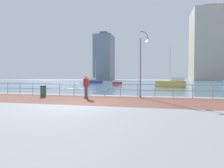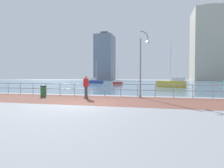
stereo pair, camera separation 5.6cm
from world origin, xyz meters
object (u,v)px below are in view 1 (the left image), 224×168
object	(u,v)px
trash_bin	(43,91)
sailboat_blue	(117,83)
skateboarder	(86,85)
sailboat_teal	(171,83)
lamppost	(143,61)
sailboat_navy	(95,82)

from	to	relation	value
trash_bin	sailboat_blue	distance (m)	25.15
skateboarder	sailboat_teal	world-z (taller)	sailboat_teal
lamppost	sailboat_navy	distance (m)	31.64
skateboarder	sailboat_teal	xyz separation A→B (m)	(7.21, 18.57, -0.39)
lamppost	sailboat_navy	world-z (taller)	sailboat_navy
sailboat_blue	sailboat_navy	bearing A→B (deg)	144.72
trash_bin	sailboat_navy	xyz separation A→B (m)	(-5.59, 29.66, 0.09)
lamppost	sailboat_blue	xyz separation A→B (m)	(-7.18, 23.97, -2.46)
sailboat_navy	sailboat_teal	size ratio (longest dim) A/B	0.88
lamppost	trash_bin	size ratio (longest dim) A/B	5.58
sailboat_teal	sailboat_navy	bearing A→B (deg)	145.32
skateboarder	sailboat_navy	xyz separation A→B (m)	(-9.54, 30.16, -0.47)
lamppost	sailboat_teal	bearing A→B (deg)	79.31
skateboarder	sailboat_blue	distance (m)	25.84
sailboat_navy	sailboat_teal	distance (m)	20.38
lamppost	trash_bin	bearing A→B (deg)	-171.68
lamppost	sailboat_teal	size ratio (longest dim) A/B	0.77
sailboat_navy	sailboat_blue	xyz separation A→B (m)	(6.39, -4.52, -0.16)
lamppost	sailboat_blue	size ratio (longest dim) A/B	1.21
trash_bin	sailboat_navy	distance (m)	30.18
lamppost	trash_bin	distance (m)	8.41
sailboat_navy	sailboat_teal	xyz separation A→B (m)	(16.76, -11.59, 0.08)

